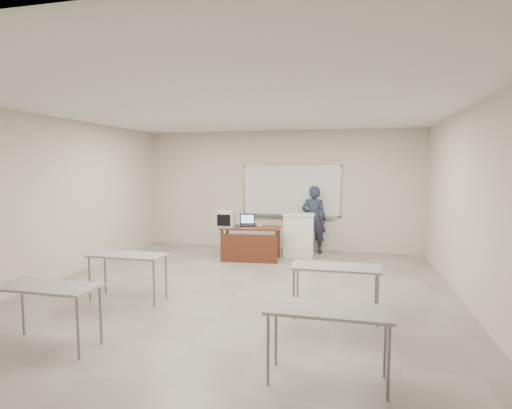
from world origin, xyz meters
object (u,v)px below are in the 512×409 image
(crt_monitor, at_px, (226,219))
(keyboard, at_px, (293,213))
(laptop, at_px, (248,223))
(mouse, at_px, (260,226))
(presenter, at_px, (314,219))
(whiteboard, at_px, (291,191))
(instructor_desk, at_px, (250,237))
(podium, at_px, (299,235))

(crt_monitor, bearing_deg, keyboard, 25.21)
(laptop, relative_size, mouse, 3.77)
(laptop, bearing_deg, mouse, -37.11)
(keyboard, height_order, presenter, presenter)
(presenter, bearing_deg, whiteboard, -21.53)
(instructor_desk, distance_m, presenter, 1.80)
(presenter, bearing_deg, podium, 61.57)
(podium, height_order, presenter, presenter)
(crt_monitor, distance_m, presenter, 2.22)
(crt_monitor, xyz_separation_m, keyboard, (1.40, 0.80, 0.09))
(mouse, bearing_deg, whiteboard, 66.49)
(keyboard, bearing_deg, presenter, 28.76)
(podium, distance_m, keyboard, 0.54)
(instructor_desk, height_order, mouse, mouse)
(podium, xyz_separation_m, presenter, (0.30, 0.50, 0.32))
(instructor_desk, xyz_separation_m, keyboard, (0.85, 0.79, 0.49))
(podium, bearing_deg, mouse, -149.32)
(laptop, bearing_deg, podium, 4.42)
(podium, distance_m, laptop, 1.23)
(crt_monitor, relative_size, mouse, 4.73)
(laptop, distance_m, keyboard, 1.11)
(instructor_desk, bearing_deg, keyboard, 37.34)
(keyboard, xyz_separation_m, presenter, (0.45, 0.42, -0.20))
(instructor_desk, bearing_deg, whiteboard, 59.18)
(instructor_desk, height_order, keyboard, keyboard)
(mouse, bearing_deg, keyboard, 41.26)
(crt_monitor, bearing_deg, mouse, 8.47)
(crt_monitor, distance_m, mouse, 0.79)
(whiteboard, xyz_separation_m, presenter, (0.60, -0.26, -0.66))
(keyboard, bearing_deg, podium, -42.76)
(whiteboard, height_order, crt_monitor, whiteboard)
(whiteboard, bearing_deg, podium, -68.50)
(podium, bearing_deg, presenter, 55.66)
(instructor_desk, distance_m, laptop, 0.40)
(whiteboard, bearing_deg, laptop, -123.45)
(podium, bearing_deg, crt_monitor, -158.73)
(whiteboard, relative_size, keyboard, 5.51)
(keyboard, bearing_deg, laptop, -165.92)
(podium, relative_size, presenter, 0.61)
(crt_monitor, bearing_deg, instructor_desk, -3.12)
(crt_monitor, bearing_deg, whiteboard, 45.41)
(podium, height_order, keyboard, keyboard)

